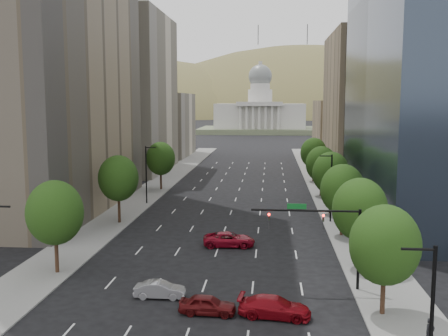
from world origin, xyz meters
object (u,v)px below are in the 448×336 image
(traffic_signal, at_px, (329,230))
(car_red_far, at_px, (229,239))
(car_red_near, at_px, (275,307))
(car_maroon, at_px, (208,305))
(capitol, at_px, (260,116))
(car_silver, at_px, (160,290))

(traffic_signal, height_order, car_red_far, traffic_signal)
(car_red_near, relative_size, car_maroon, 1.25)
(capitol, relative_size, car_red_far, 10.57)
(capitol, xyz_separation_m, car_red_far, (1.15, -207.24, -7.79))
(car_silver, bearing_deg, car_red_near, -108.96)
(traffic_signal, xyz_separation_m, car_silver, (-13.79, -3.05, -4.49))
(car_maroon, bearing_deg, car_red_near, -88.22)
(car_red_near, xyz_separation_m, car_silver, (-9.25, 3.01, -0.10))
(capitol, distance_m, car_silver, 222.92)
(car_silver, bearing_deg, capitol, -1.79)
(car_red_near, bearing_deg, car_red_far, 21.03)
(capitol, relative_size, car_red_near, 11.15)
(car_red_near, relative_size, car_red_far, 0.95)
(traffic_signal, xyz_separation_m, car_maroon, (-9.53, -5.95, -4.44))
(capitol, xyz_separation_m, car_silver, (-3.26, -222.76, -7.90))
(capitol, relative_size, car_silver, 14.51)
(traffic_signal, xyz_separation_m, capitol, (-10.53, 219.71, 3.40))
(traffic_signal, relative_size, capitol, 0.15)
(car_maroon, distance_m, car_silver, 5.15)
(capitol, relative_size, car_maroon, 13.99)
(car_red_near, bearing_deg, car_maroon, 95.19)
(capitol, distance_m, car_red_far, 207.39)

